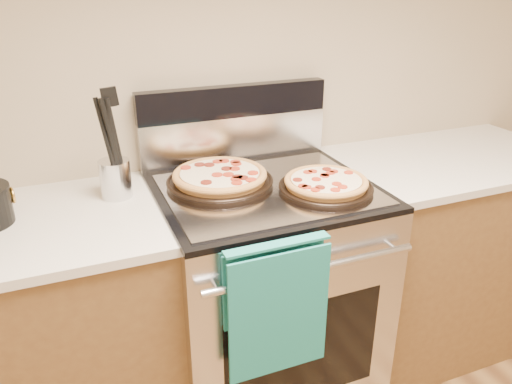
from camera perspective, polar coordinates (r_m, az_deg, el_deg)
name	(u,v)px	position (r m, az deg, el deg)	size (l,w,h in m)	color
wall_back	(229,49)	(1.97, -3.05, 16.00)	(4.00, 4.00, 0.00)	tan
range_body	(264,297)	(1.99, 0.92, -11.95)	(0.76, 0.68, 0.90)	#B7B7BC
oven_window	(303,352)	(1.76, 5.39, -17.79)	(0.56, 0.01, 0.40)	black
cooktop	(265,190)	(1.77, 1.01, 0.28)	(0.76, 0.68, 0.02)	black
backsplash_lower	(235,138)	(2.00, -2.46, 6.17)	(0.76, 0.06, 0.18)	silver
backsplash_upper	(234,101)	(1.96, -2.54, 10.35)	(0.76, 0.06, 0.12)	black
oven_handle	(314,269)	(1.52, 6.59, -8.76)	(0.03, 0.03, 0.70)	silver
dish_towel	(276,306)	(1.53, 2.35, -12.88)	(0.32, 0.05, 0.42)	#17736B
foil_sheet	(268,189)	(1.74, 1.40, 0.31)	(0.70, 0.55, 0.01)	gray
cabinet_left	(20,353)	(1.93, -25.38, -16.33)	(1.00, 0.62, 0.88)	brown
cabinet_right	(438,253)	(2.45, 20.09, -6.52)	(1.00, 0.62, 0.88)	brown
countertop_right	(454,159)	(2.27, 21.68, 3.51)	(1.02, 0.64, 0.03)	beige
pepperoni_pizza_back	(220,178)	(1.77, -4.15, 1.64)	(0.37, 0.37, 0.05)	#AF7735
pepperoni_pizza_front	(326,184)	(1.73, 8.00, 0.91)	(0.32, 0.32, 0.04)	#AF7735
utensil_crock	(115,179)	(1.75, -15.76, 1.47)	(0.10, 0.10, 0.13)	silver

